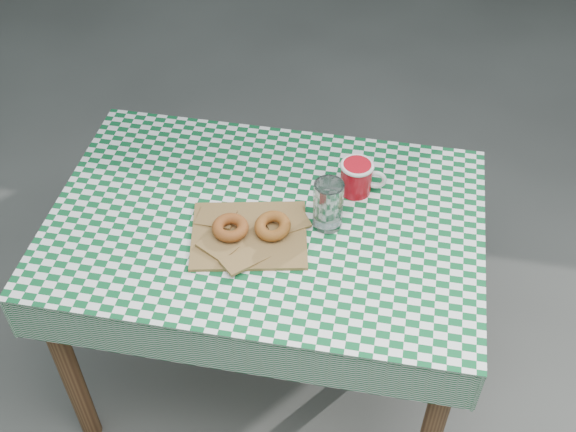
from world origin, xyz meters
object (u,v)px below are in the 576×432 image
object	(u,v)px
table	(268,304)
coffee_mug	(356,178)
paper_bag	(249,234)
drinking_glass	(328,205)

from	to	relation	value
table	coffee_mug	xyz separation A→B (m)	(0.23, 0.16, 0.43)
table	coffee_mug	size ratio (longest dim) A/B	6.63
paper_bag	table	bearing A→B (deg)	68.87
paper_bag	coffee_mug	xyz separation A→B (m)	(0.26, 0.23, 0.04)
table	drinking_glass	world-z (taller)	drinking_glass
paper_bag	coffee_mug	size ratio (longest dim) A/B	1.74
table	paper_bag	size ratio (longest dim) A/B	3.81
table	drinking_glass	bearing A→B (deg)	3.78
coffee_mug	table	bearing A→B (deg)	-146.79
paper_bag	drinking_glass	world-z (taller)	drinking_glass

